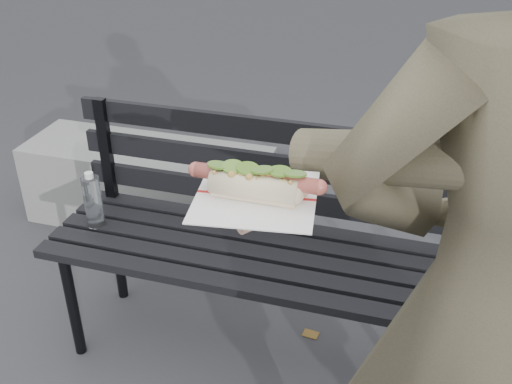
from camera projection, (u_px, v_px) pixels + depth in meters
The scene contains 4 objects.
park_bench at pixel (266, 229), 2.04m from camera, with size 1.50×0.44×0.88m.
concrete_block at pixel (149, 185), 2.97m from camera, with size 1.20×0.40×0.40m, color slate.
person at pixel (500, 322), 1.07m from camera, with size 0.67×0.44×1.83m, color #463E2E.
held_hotdog at pixel (393, 169), 0.94m from camera, with size 0.64×0.32×0.20m.
Camera 1 is at (0.32, -0.74, 1.66)m, focal length 42.00 mm.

